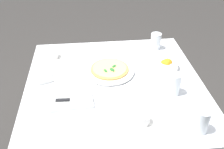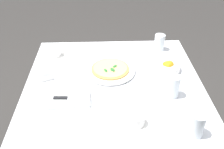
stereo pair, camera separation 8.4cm
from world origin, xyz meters
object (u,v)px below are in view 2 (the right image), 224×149
Objects in this scene: pizza at (110,69)px; menu_card at (46,77)px; pizza_plate at (110,70)px; napkin_folded at (70,100)px; coffee_cup_right_edge at (55,52)px; water_glass_near_left at (197,126)px; dinner_knife at (70,98)px; coffee_cup_back_corner at (137,121)px; water_glass_far_right at (159,43)px; citrus_bowl at (168,66)px; water_glass_center_back at (173,87)px.

pizza is 2.76× the size of menu_card.
napkin_folded is at bearing -129.86° from pizza_plate.
coffee_cup_right_edge is 1.08× the size of water_glass_near_left.
dinner_knife is at bearing -72.21° from menu_card.
coffee_cup_back_corner is 1.07× the size of water_glass_near_left.
citrus_bowl is at bearing -88.43° from water_glass_far_right.
water_glass_far_right is 0.79m from dinner_knife.
pizza_plate is 1.37× the size of napkin_folded.
water_glass_near_left is 1.43× the size of menu_card.
citrus_bowl is at bearing 0.80° from pizza.
water_glass_far_right reaches higher than citrus_bowl.
pizza is 1.80× the size of coffee_cup_back_corner.
pizza_plate is 0.39m from menu_card.
coffee_cup_back_corner is (0.48, -0.66, -0.00)m from coffee_cup_right_edge.
coffee_cup_right_edge is at bearing 150.85° from pizza.
coffee_cup_back_corner is at bearing -53.98° from coffee_cup_right_edge.
menu_card is at bearing 149.38° from water_glass_near_left.
coffee_cup_right_edge is 1.15× the size of water_glass_far_right.
coffee_cup_right_edge is (-0.37, 0.21, 0.00)m from pizza.
napkin_folded is 1.51× the size of citrus_bowl.
coffee_cup_back_corner is (0.11, -0.45, 0.00)m from pizza.
water_glass_far_right is (0.36, 0.27, 0.03)m from pizza.
water_glass_near_left is (0.26, -0.07, 0.03)m from coffee_cup_back_corner.
water_glass_far_right is 0.76× the size of citrus_bowl.
water_glass_far_right reaches higher than menu_card.
coffee_cup_right_edge is 0.50m from napkin_folded.
citrus_bowl is (0.36, 0.01, 0.00)m from pizza.
citrus_bowl is 1.76× the size of menu_card.
water_glass_far_right is at bearing 39.74° from napkin_folded.
water_glass_near_left is 0.62× the size of dinner_knife.
coffee_cup_right_edge is 1.55× the size of menu_card.
water_glass_near_left is 0.53m from citrus_bowl.
coffee_cup_back_corner reaches higher than dinner_knife.
water_glass_near_left is (0.74, -0.73, 0.02)m from coffee_cup_right_edge.
water_glass_near_left is at bearing -88.76° from citrus_bowl.
pizza_plate is 0.35m from dinner_knife.
pizza is 0.65m from water_glass_near_left.
coffee_cup_back_corner is 0.52m from citrus_bowl.
water_glass_center_back is (-0.02, -0.51, 0.01)m from water_glass_far_right.
dinner_knife reaches higher than napkin_folded.
water_glass_far_right is 1.34× the size of menu_card.
menu_card reaches higher than napkin_folded.
coffee_cup_back_corner is at bearing -76.19° from pizza_plate.
water_glass_center_back is 0.85× the size of citrus_bowl.
water_glass_center_back reaches higher than napkin_folded.
menu_card is (-0.15, 0.19, 0.02)m from napkin_folded.
pizza_plate is at bearing -9.27° from menu_card.
pizza_plate is 0.36m from citrus_bowl.
menu_card is at bearing 125.63° from napkin_folded.
pizza is 0.36m from citrus_bowl.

